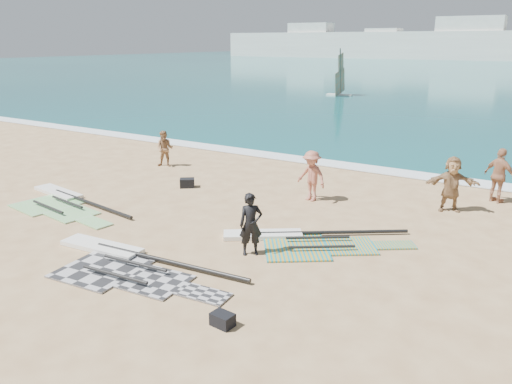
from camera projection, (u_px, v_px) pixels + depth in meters
The scene contains 14 objects.
ground at pixel (186, 276), 11.93m from camera, with size 300.00×300.00×0.00m, color tan.
surf_line at pixel (366, 169), 21.92m from camera, with size 300.00×1.20×0.04m, color white.
far_town at pixel (484, 44), 140.34m from camera, with size 160.00×8.00×12.00m.
rig_grey at pixel (123, 262), 12.58m from camera, with size 5.77×2.35×0.20m.
rig_green at pixel (62, 202), 17.31m from camera, with size 5.60×2.59×0.20m.
rig_orange at pixel (301, 240), 13.95m from camera, with size 5.13×3.91×0.20m.
gear_bag_near at pixel (187, 183), 19.15m from camera, with size 0.54×0.39×0.34m, color black.
gear_bag_far at pixel (223, 320), 9.84m from camera, with size 0.45×0.31×0.27m, color black.
person_wetsuit at pixel (251, 224), 12.94m from camera, with size 0.61×0.40×1.67m, color black.
beachgoer_left at pixel (165, 149), 22.17m from camera, with size 0.78×0.61×1.60m, color #9A6E48.
beachgoer_mid at pixel (311, 176), 17.37m from camera, with size 1.15×0.66×1.78m, color #A75F4C.
beachgoer_back at pixel (499, 176), 17.16m from camera, with size 1.12×0.47×1.91m, color #B17A57.
beachgoer_right at pixel (452, 184), 16.29m from camera, with size 1.70×0.54×1.84m, color #9D764D.
windsurfer_left at pixel (340, 82), 50.55m from camera, with size 2.64×3.17×4.73m.
Camera 1 is at (7.15, -8.30, 5.41)m, focal length 35.00 mm.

